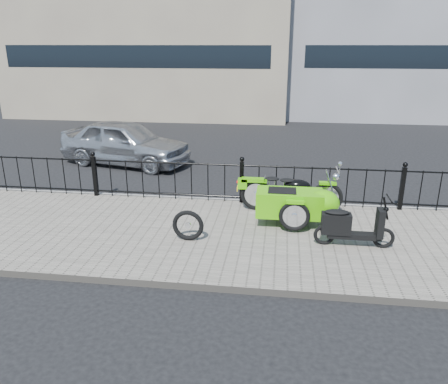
# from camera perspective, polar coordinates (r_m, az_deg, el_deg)

# --- Properties ---
(ground) EXTENTS (120.00, 120.00, 0.00)m
(ground) POSITION_cam_1_polar(r_m,az_deg,el_deg) (8.93, 1.48, -4.88)
(ground) COLOR black
(ground) RESTS_ON ground
(sidewalk) EXTENTS (30.00, 3.80, 0.12)m
(sidewalk) POSITION_cam_1_polar(r_m,az_deg,el_deg) (8.45, 1.12, -5.87)
(sidewalk) COLOR #6A645A
(sidewalk) RESTS_ON ground
(curb) EXTENTS (30.00, 0.10, 0.12)m
(curb) POSITION_cam_1_polar(r_m,az_deg,el_deg) (10.23, 2.36, -1.35)
(curb) COLOR gray
(curb) RESTS_ON ground
(iron_fence) EXTENTS (14.11, 0.11, 1.08)m
(iron_fence) POSITION_cam_1_polar(r_m,az_deg,el_deg) (9.93, 2.32, 1.23)
(iron_fence) COLOR black
(iron_fence) RESTS_ON sidewalk
(motorcycle_sidecar) EXTENTS (2.28, 1.47, 0.98)m
(motorcycle_sidecar) POSITION_cam_1_polar(r_m,az_deg,el_deg) (8.89, 9.66, -1.12)
(motorcycle_sidecar) COLOR black
(motorcycle_sidecar) RESTS_ON sidewalk
(scooter) EXTENTS (1.42, 0.41, 0.96)m
(scooter) POSITION_cam_1_polar(r_m,az_deg,el_deg) (8.12, 16.01, -4.37)
(scooter) COLOR black
(scooter) RESTS_ON sidewalk
(spare_tire) EXTENTS (0.59, 0.09, 0.59)m
(spare_tire) POSITION_cam_1_polar(r_m,az_deg,el_deg) (8.08, -4.73, -4.37)
(spare_tire) COLOR black
(spare_tire) RESTS_ON sidewalk
(sedan_car) EXTENTS (4.32, 2.55, 1.38)m
(sedan_car) POSITION_cam_1_polar(r_m,az_deg,el_deg) (13.87, -12.78, 6.33)
(sedan_car) COLOR #B0B2B7
(sedan_car) RESTS_ON ground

